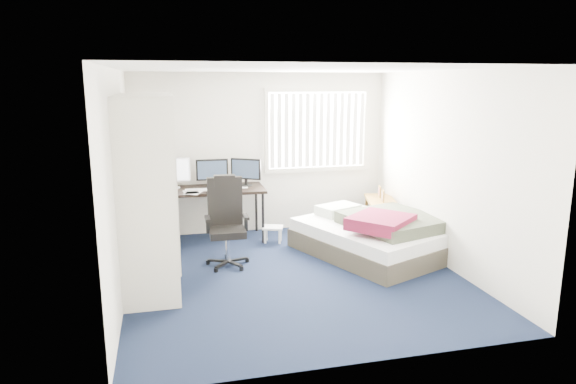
% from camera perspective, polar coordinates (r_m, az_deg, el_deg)
% --- Properties ---
extents(ground, '(4.20, 4.20, 0.00)m').
position_cam_1_polar(ground, '(6.46, 0.74, -9.27)').
color(ground, black).
rests_on(ground, ground).
extents(room_shell, '(4.20, 4.20, 4.20)m').
position_cam_1_polar(room_shell, '(6.07, 0.77, 4.12)').
color(room_shell, silver).
rests_on(room_shell, ground).
extents(window_assembly, '(1.72, 0.09, 1.32)m').
position_cam_1_polar(window_assembly, '(8.25, 3.28, 6.88)').
color(window_assembly, white).
rests_on(window_assembly, ground).
extents(closet, '(0.64, 1.84, 2.22)m').
position_cam_1_polar(closet, '(6.17, -15.10, 2.34)').
color(closet, beige).
rests_on(closet, ground).
extents(desk, '(1.64, 0.79, 1.26)m').
position_cam_1_polar(desk, '(7.75, -8.70, 0.58)').
color(desk, black).
rests_on(desk, ground).
extents(office_chair, '(0.56, 0.56, 1.17)m').
position_cam_1_polar(office_chair, '(6.78, -6.84, -4.31)').
color(office_chair, black).
rests_on(office_chair, ground).
extents(footstool, '(0.35, 0.32, 0.24)m').
position_cam_1_polar(footstool, '(7.70, -1.69, -4.25)').
color(footstool, white).
rests_on(footstool, ground).
extents(nightstand, '(0.61, 0.90, 0.75)m').
position_cam_1_polar(nightstand, '(8.13, 10.26, -1.23)').
color(nightstand, brown).
rests_on(nightstand, ground).
extents(bed, '(2.11, 2.37, 0.65)m').
position_cam_1_polar(bed, '(7.23, 9.56, -4.73)').
color(bed, '#3C362B').
rests_on(bed, ground).
extents(pine_box, '(0.43, 0.38, 0.27)m').
position_cam_1_polar(pine_box, '(5.97, -14.33, -10.10)').
color(pine_box, '#A88354').
rests_on(pine_box, ground).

